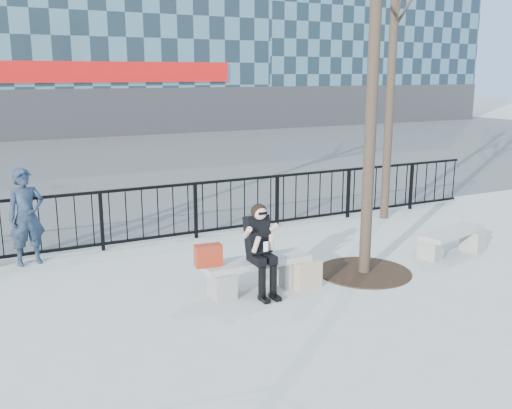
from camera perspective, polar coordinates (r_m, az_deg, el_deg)
name	(u,v)px	position (r m, az deg, el deg)	size (l,w,h in m)	color
ground	(256,290)	(8.54, 0.02, -8.57)	(120.00, 120.00, 0.00)	#A7A6A1
street_surface	(77,158)	(22.60, -17.45, 4.42)	(60.00, 23.00, 0.01)	#474747
railing	(186,211)	(11.01, -7.03, -0.68)	(14.00, 0.06, 1.10)	black
tree_grate	(364,272)	(9.42, 10.75, -6.64)	(1.50, 1.50, 0.02)	black
bench_main	(256,271)	(8.43, 0.02, -6.67)	(1.65, 0.46, 0.49)	gray
bench_second	(452,240)	(10.65, 19.05, -3.34)	(1.51, 0.42, 0.45)	gray
seated_woman	(261,250)	(8.18, 0.53, -4.57)	(0.50, 0.64, 1.34)	black
handbag	(208,255)	(8.05, -4.80, -5.10)	(0.38, 0.18, 0.31)	maroon
shopping_bag	(308,275)	(8.59, 5.24, -7.05)	(0.43, 0.16, 0.40)	beige
standing_man	(26,217)	(10.18, -21.98, -1.15)	(0.60, 0.39, 1.64)	black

